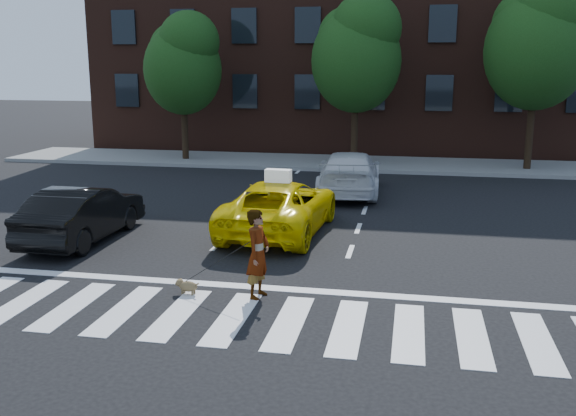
{
  "coord_description": "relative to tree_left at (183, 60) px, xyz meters",
  "views": [
    {
      "loc": [
        2.93,
        -10.0,
        4.3
      ],
      "look_at": [
        0.22,
        3.9,
        1.1
      ],
      "focal_mm": 40.0,
      "sensor_mm": 36.0,
      "label": 1
    }
  ],
  "objects": [
    {
      "name": "taxi",
      "position": [
        6.59,
        -11.16,
        -3.76
      ],
      "size": [
        2.56,
        5.05,
        1.37
      ],
      "primitive_type": "imported",
      "rotation": [
        0.0,
        0.0,
        3.08
      ],
      "color": "yellow",
      "rests_on": "ground"
    },
    {
      "name": "white_suv",
      "position": [
        7.85,
        -5.75,
        -3.73
      ],
      "size": [
        2.26,
        5.01,
        1.42
      ],
      "primitive_type": "imported",
      "rotation": [
        0.0,
        0.0,
        3.2
      ],
      "color": "silver",
      "rests_on": "ground"
    },
    {
      "name": "stop_line",
      "position": [
        6.97,
        -15.4,
        -4.43
      ],
      "size": [
        12.0,
        0.3,
        0.01
      ],
      "primitive_type": "cube",
      "color": "silver",
      "rests_on": "ground"
    },
    {
      "name": "taxi_sign",
      "position": [
        6.59,
        -11.36,
        -2.91
      ],
      "size": [
        0.67,
        0.32,
        0.32
      ],
      "primitive_type": "cube",
      "rotation": [
        0.0,
        0.0,
        3.08
      ],
      "color": "white",
      "rests_on": "taxi"
    },
    {
      "name": "tree_left",
      "position": [
        0.0,
        0.0,
        0.0
      ],
      "size": [
        3.39,
        3.38,
        6.5
      ],
      "color": "black",
      "rests_on": "ground"
    },
    {
      "name": "sidewalk_far",
      "position": [
        6.97,
        0.5,
        -4.37
      ],
      "size": [
        30.0,
        4.0,
        0.15
      ],
      "primitive_type": "cube",
      "color": "slate",
      "rests_on": "ground"
    },
    {
      "name": "tree_right",
      "position": [
        14.5,
        -0.0,
        0.82
      ],
      "size": [
        4.0,
        4.0,
        7.7
      ],
      "color": "black",
      "rests_on": "ground"
    },
    {
      "name": "crosswalk",
      "position": [
        6.97,
        -17.0,
        -4.43
      ],
      "size": [
        13.0,
        2.4,
        0.01
      ],
      "primitive_type": "cube",
      "color": "silver",
      "rests_on": "ground"
    },
    {
      "name": "dog",
      "position": [
        5.78,
        -16.01,
        -4.27
      ],
      "size": [
        0.51,
        0.24,
        0.29
      ],
      "rotation": [
        0.0,
        0.0,
        -0.14
      ],
      "color": "#93634A",
      "rests_on": "ground"
    },
    {
      "name": "ground",
      "position": [
        6.97,
        -17.0,
        -4.44
      ],
      "size": [
        120.0,
        120.0,
        0.0
      ],
      "primitive_type": "plane",
      "color": "black",
      "rests_on": "ground"
    },
    {
      "name": "building",
      "position": [
        6.97,
        8.0,
        1.56
      ],
      "size": [
        26.0,
        10.0,
        12.0
      ],
      "primitive_type": "cube",
      "color": "#422117",
      "rests_on": "ground"
    },
    {
      "name": "tree_mid",
      "position": [
        7.5,
        -0.0,
        0.41
      ],
      "size": [
        3.69,
        3.69,
        7.1
      ],
      "color": "black",
      "rests_on": "ground"
    },
    {
      "name": "black_sedan",
      "position": [
        1.97,
        -12.85,
        -3.76
      ],
      "size": [
        1.48,
        4.16,
        1.37
      ],
      "primitive_type": "imported",
      "rotation": [
        0.0,
        0.0,
        3.13
      ],
      "color": "black",
      "rests_on": "ground"
    },
    {
      "name": "woman",
      "position": [
        7.16,
        -15.9,
        -3.59
      ],
      "size": [
        0.52,
        0.69,
        1.69
      ],
      "primitive_type": "imported",
      "rotation": [
        0.0,
        0.0,
        1.36
      ],
      "color": "#999999",
      "rests_on": "ground"
    }
  ]
}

